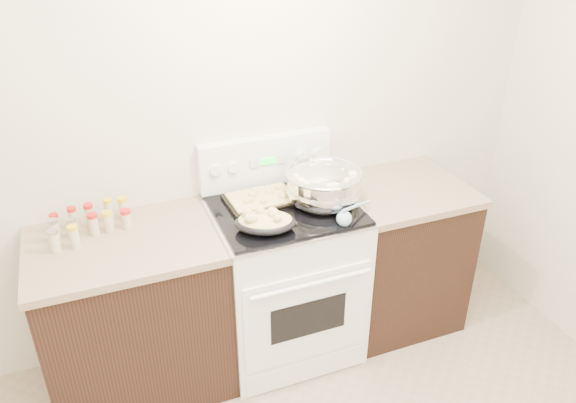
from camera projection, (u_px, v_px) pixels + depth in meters
name	position (u px, v px, depth m)	size (l,w,h in m)	color
room_shell	(362.00, 227.00, 1.32)	(4.10, 3.60, 2.75)	beige
counter_left	(136.00, 314.00, 2.93)	(0.93, 0.67, 0.92)	black
counter_right	(395.00, 253.00, 3.43)	(0.73, 0.67, 0.92)	black
kitchen_range	(284.00, 276.00, 3.18)	(0.78, 0.73, 1.22)	white
mixing_bowl	(324.00, 187.00, 2.95)	(0.51, 0.51, 0.24)	silver
roasting_pan	(265.00, 221.00, 2.73)	(0.36, 0.30, 0.11)	black
baking_sheet	(262.00, 199.00, 3.00)	(0.39, 0.28, 0.06)	black
wooden_spoon	(265.00, 224.00, 2.78)	(0.21, 0.19, 0.04)	tan
blue_ladle	(346.00, 217.00, 2.79)	(0.25, 0.17, 0.10)	#84ABC5
spice_jars	(88.00, 223.00, 2.74)	(0.39, 0.24, 0.13)	#BFB28C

